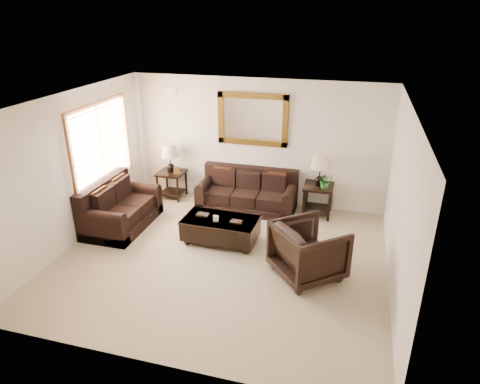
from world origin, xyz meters
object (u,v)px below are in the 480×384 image
(end_table_left, at_px, (171,163))
(coffee_table, at_px, (221,228))
(end_table_right, at_px, (320,176))
(loveseat, at_px, (119,210))
(armchair, at_px, (309,248))
(sofa, at_px, (248,194))

(end_table_left, xyz_separation_m, coffee_table, (1.68, -1.64, -0.52))
(end_table_right, relative_size, coffee_table, 0.95)
(loveseat, xyz_separation_m, end_table_right, (3.70, 1.55, 0.52))
(end_table_left, distance_m, armchair, 4.08)
(end_table_left, xyz_separation_m, end_table_right, (3.27, -0.02, 0.05))
(sofa, relative_size, end_table_right, 1.56)
(sofa, xyz_separation_m, loveseat, (-2.22, -1.48, 0.03))
(sofa, height_order, loveseat, loveseat)
(loveseat, xyz_separation_m, end_table_left, (0.43, 1.57, 0.47))
(sofa, height_order, coffee_table, sofa)
(sofa, relative_size, coffee_table, 1.49)
(sofa, xyz_separation_m, armchair, (1.57, -2.21, 0.19))
(sofa, height_order, armchair, armchair)
(armchair, bearing_deg, end_table_right, -38.28)
(end_table_right, relative_size, armchair, 1.32)
(end_table_right, bearing_deg, coffee_table, -134.47)
(sofa, bearing_deg, loveseat, -146.23)
(end_table_right, height_order, coffee_table, end_table_right)
(end_table_right, height_order, armchair, end_table_right)
(end_table_right, bearing_deg, loveseat, -157.25)
(sofa, xyz_separation_m, end_table_left, (-1.79, 0.08, 0.51))
(sofa, xyz_separation_m, coffee_table, (-0.11, -1.55, -0.02))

